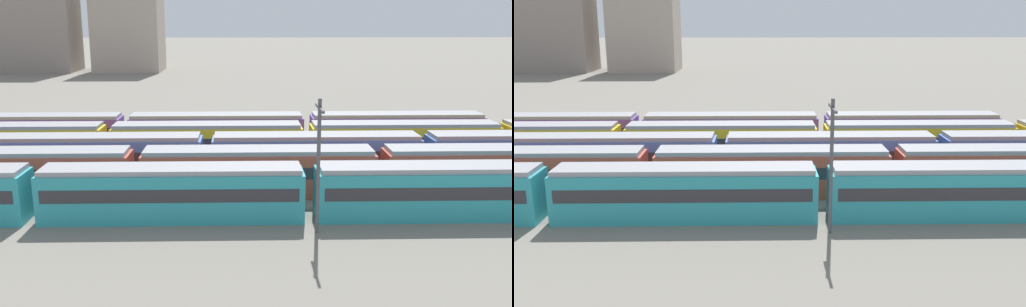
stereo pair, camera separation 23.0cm
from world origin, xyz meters
TOP-DOWN VIEW (x-y plane):
  - train_track_0 at (35.55, 0.00)m, footprint 112.50×3.06m
  - train_track_1 at (41.62, 5.20)m, footprint 112.50×3.06m
  - train_track_2 at (37.33, 10.40)m, footprint 93.60×3.06m
  - train_track_3 at (27.61, 15.60)m, footprint 93.60×3.06m
  - train_track_4 at (18.82, 20.80)m, footprint 74.70×3.06m
  - catenary_pole_0 at (35.72, -2.85)m, footprint 0.24×3.20m
  - distant_building_1 at (-23.11, 105.24)m, footprint 26.50×12.73m
  - distant_building_2 at (3.21, 105.24)m, footprint 16.00×13.87m

SIDE VIEW (x-z plane):
  - train_track_0 at x=35.55m, z-range 0.03..3.78m
  - train_track_1 at x=41.62m, z-range 0.03..3.78m
  - train_track_2 at x=37.33m, z-range 0.03..3.78m
  - train_track_3 at x=27.61m, z-range 0.03..3.78m
  - train_track_4 at x=18.82m, z-range 0.03..3.78m
  - catenary_pole_0 at x=35.72m, z-range 0.53..9.32m
  - distant_building_2 at x=3.21m, z-range 0.00..21.68m
  - distant_building_1 at x=-23.11m, z-range 0.00..24.65m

